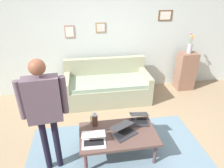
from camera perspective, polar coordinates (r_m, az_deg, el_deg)
ground_plane at (r=3.25m, az=2.71°, el=-18.98°), size 7.68×7.68×0.00m
area_rug at (r=3.14m, az=2.04°, el=-20.89°), size 2.74×1.76×0.01m
back_wall at (r=4.55m, az=-2.56°, el=14.36°), size 7.04×0.11×2.70m
couch at (r=4.37m, az=-1.50°, el=-0.75°), size 1.84×0.86×0.88m
coffee_table at (r=2.96m, az=1.79°, el=-14.79°), size 1.13×0.66×0.40m
laptop_left at (r=2.77m, az=-5.38°, el=-16.15°), size 0.34×0.29×0.13m
laptop_center at (r=3.14m, az=7.99°, el=-10.25°), size 0.31×0.31×0.14m
laptop_right at (r=2.90m, az=3.39°, el=-13.60°), size 0.43×0.41×0.14m
french_press at (r=3.02m, az=-5.07°, el=-10.36°), size 0.11×0.09×0.23m
side_shelf at (r=5.10m, az=20.78°, el=3.55°), size 0.42×0.32×0.93m
flower_vase at (r=4.91m, az=21.99°, el=10.30°), size 0.10×0.11×0.46m
person_standing at (r=2.50m, az=-19.34°, el=-5.82°), size 0.58×0.22×1.63m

